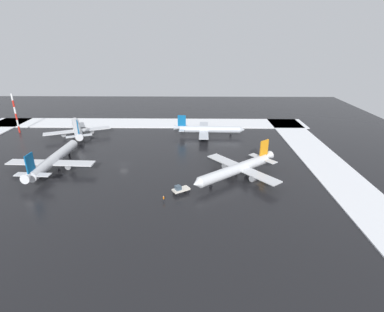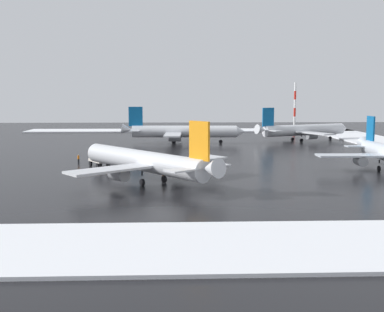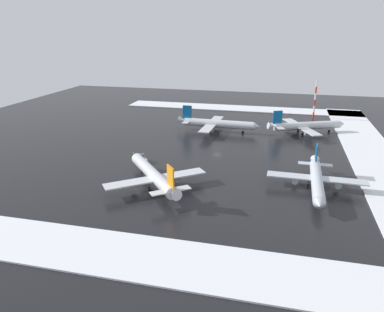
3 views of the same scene
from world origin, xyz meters
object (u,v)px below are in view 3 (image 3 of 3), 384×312
object	(u,v)px
airplane_parked_portside	(217,124)
airplane_foreground_jet	(317,180)
airplane_distant_tail	(306,126)
ground_crew_near_tug	(134,154)
airplane_parked_starboard	(153,175)
pushback_tug	(142,158)
ground_crew_mid_apron	(164,183)
antenna_mast	(315,100)

from	to	relation	value
airplane_parked_portside	airplane_foreground_jet	bearing A→B (deg)	-52.95
airplane_foreground_jet	airplane_distant_tail	xyz separation A→B (m)	(55.18, 0.59, 0.18)
ground_crew_near_tug	airplane_parked_starboard	bearing A→B (deg)	-11.22
pushback_tug	ground_crew_near_tug	size ratio (longest dim) A/B	2.96
airplane_parked_starboard	airplane_parked_portside	bearing A→B (deg)	-45.34
airplane_distant_tail	ground_crew_mid_apron	world-z (taller)	airplane_distant_tail
ground_crew_mid_apron	antenna_mast	distance (m)	98.83
airplane_foreground_jet	antenna_mast	world-z (taller)	antenna_mast
airplane_parked_portside	pushback_tug	size ratio (longest dim) A/B	6.49
airplane_distant_tail	airplane_parked_portside	bearing A→B (deg)	164.59
airplane_foreground_jet	ground_crew_near_tug	size ratio (longest dim) A/B	17.53
airplane_parked_portside	ground_crew_near_tug	bearing A→B (deg)	-116.16
ground_crew_near_tug	airplane_distant_tail	bearing A→B (deg)	82.50
airplane_parked_starboard	pushback_tug	distance (m)	18.88
airplane_foreground_jet	ground_crew_mid_apron	world-z (taller)	airplane_foreground_jet
airplane_foreground_jet	pushback_tug	size ratio (longest dim) A/B	5.93
airplane_parked_starboard	airplane_foreground_jet	size ratio (longest dim) A/B	0.89
airplane_distant_tail	antenna_mast	bearing A→B (deg)	56.27
antenna_mast	airplane_parked_portside	bearing A→B (deg)	130.46
airplane_parked_starboard	airplane_parked_portside	xyz separation A→B (m)	(56.99, -6.20, 0.07)
pushback_tug	ground_crew_near_tug	bearing A→B (deg)	15.00
antenna_mast	pushback_tug	bearing A→B (deg)	143.67
ground_crew_mid_apron	antenna_mast	size ratio (longest dim) A/B	0.10
airplane_foreground_jet	pushback_tug	bearing A→B (deg)	-99.03
pushback_tug	antenna_mast	distance (m)	91.59
airplane_foreground_jet	antenna_mast	distance (m)	83.03
ground_crew_near_tug	antenna_mast	world-z (taller)	antenna_mast
airplane_parked_starboard	airplane_distant_tail	bearing A→B (deg)	-71.91
airplane_distant_tail	pushback_tug	distance (m)	67.59
airplane_distant_tail	ground_crew_mid_apron	xyz separation A→B (m)	(-61.54, 37.49, -2.16)
airplane_foreground_jet	airplane_parked_portside	bearing A→B (deg)	-143.99
antenna_mast	ground_crew_near_tug	bearing A→B (deg)	139.94
pushback_tug	ground_crew_mid_apron	size ratio (longest dim) A/B	2.96
airplane_distant_tail	antenna_mast	world-z (taller)	antenna_mast
airplane_distant_tail	pushback_tug	world-z (taller)	airplane_distant_tail
antenna_mast	ground_crew_mid_apron	bearing A→B (deg)	154.71
airplane_distant_tail	ground_crew_mid_apron	distance (m)	72.09
airplane_parked_starboard	airplane_parked_portside	size ratio (longest dim) A/B	0.81
pushback_tug	airplane_distant_tail	bearing A→B (deg)	-79.70
airplane_parked_starboard	antenna_mast	bearing A→B (deg)	-65.59
airplane_distant_tail	ground_crew_near_tug	world-z (taller)	airplane_distant_tail
airplane_parked_starboard	antenna_mast	xyz separation A→B (m)	(89.82, -44.70, 5.36)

